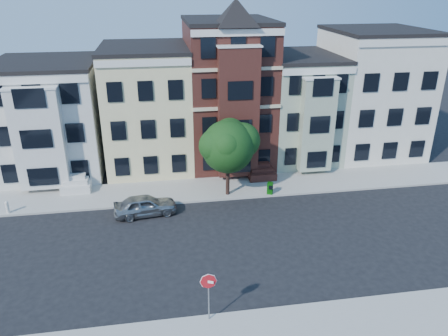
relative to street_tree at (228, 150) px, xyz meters
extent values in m
plane|color=black|center=(1.30, -6.76, -3.74)|extent=(120.00, 120.00, 0.00)
cube|color=#9E9B93|center=(1.30, 1.24, -3.67)|extent=(60.00, 4.00, 0.15)
cube|color=#9E9B93|center=(1.30, -14.76, -3.67)|extent=(60.00, 4.00, 0.15)
cube|color=silver|center=(-13.70, 7.74, 0.76)|extent=(8.00, 9.00, 9.00)
cube|color=beige|center=(-5.70, 7.74, 1.26)|extent=(7.00, 9.00, 10.00)
cube|color=#3F1B16|center=(1.30, 7.74, 2.26)|extent=(7.00, 9.00, 12.00)
cube|color=#9CAA90|center=(7.80, 7.74, 0.76)|extent=(6.00, 9.00, 9.00)
cube|color=silver|center=(14.80, 7.74, 1.76)|extent=(8.00, 9.00, 11.00)
imported|color=gray|center=(-6.17, -1.98, -3.00)|extent=(4.51, 2.25, 1.47)
cube|color=#0B4F0A|center=(3.20, -0.46, -3.13)|extent=(0.53, 0.51, 0.93)
cylinder|color=silver|center=(-15.70, -0.46, -3.23)|extent=(0.28, 0.28, 0.72)
camera|label=1|loc=(-5.01, -29.41, 11.43)|focal=35.00mm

